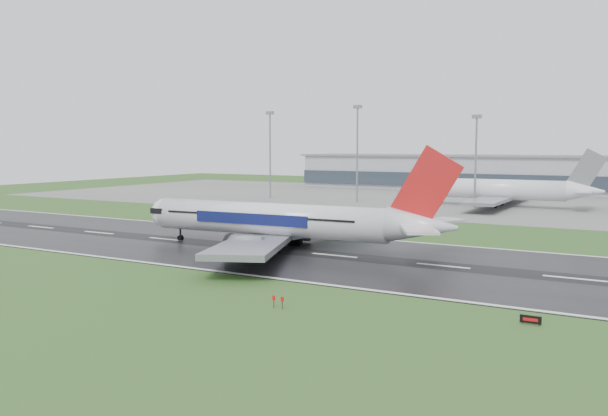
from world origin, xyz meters
The scene contains 10 objects.
ground centered at (0.00, 0.00, 0.00)m, with size 520.00×520.00×0.00m, color #284E1C.
runway centered at (0.00, 0.00, 0.05)m, with size 400.00×45.00×0.10m, color black.
apron centered at (0.00, 125.00, 0.04)m, with size 400.00×130.00×0.08m, color slate.
terminal centered at (0.00, 185.00, 7.50)m, with size 240.00×36.00×15.00m, color #92949D.
main_airliner centered at (-30.53, 1.38, 9.56)m, with size 64.08×61.03×18.92m, color silver, non-canonical shape.
parked_airliner centered at (-14.67, 107.64, 9.21)m, with size 62.28×57.99×18.26m, color silver, non-canonical shape.
runway_sign centered at (18.39, -28.05, 0.52)m, with size 2.30×0.26×1.04m, color black, non-canonical shape.
floodmast_0 centered at (-97.54, 100.00, 15.79)m, with size 0.64×0.64×31.57m, color gray.
floodmast_1 centered at (-61.37, 100.00, 16.38)m, with size 0.64×0.64×32.76m, color gray.
floodmast_2 centered at (-20.06, 100.00, 14.21)m, with size 0.64×0.64×28.42m, color gray.
Camera 1 is at (29.51, -98.89, 19.73)m, focal length 36.67 mm.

